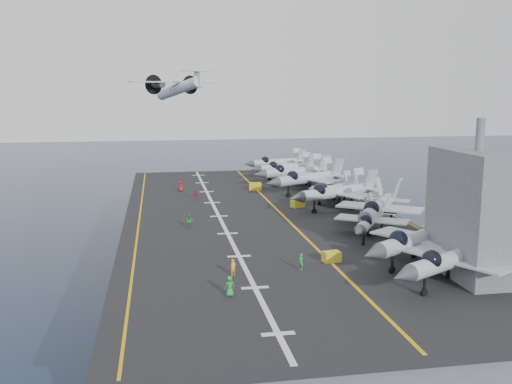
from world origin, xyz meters
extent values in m
plane|color=#142135|center=(0.00, 0.00, 0.00)|extent=(500.00, 500.00, 0.00)
cube|color=#56595E|center=(0.00, 0.00, 5.00)|extent=(36.00, 90.00, 10.00)
cube|color=black|center=(0.00, 0.00, 10.20)|extent=(38.00, 92.00, 0.40)
cube|color=gold|center=(3.00, 0.00, 10.42)|extent=(0.35, 90.00, 0.02)
cube|color=silver|center=(-6.00, 0.00, 10.42)|extent=(0.50, 90.00, 0.02)
cube|color=gold|center=(-17.00, 0.00, 10.42)|extent=(0.25, 90.00, 0.02)
cube|color=gold|center=(18.50, 0.00, 10.42)|extent=(0.25, 90.00, 0.02)
imported|color=#268C33|center=(-8.47, -31.68, 11.30)|extent=(1.17, 0.87, 1.79)
imported|color=yellow|center=(-7.44, -26.17, 11.21)|extent=(1.16, 1.07, 1.61)
imported|color=#268C33|center=(-10.44, -6.16, 11.27)|extent=(1.10, 0.78, 1.74)
imported|color=red|center=(-8.36, 13.04, 11.20)|extent=(1.08, 0.84, 1.60)
imported|color=#B21919|center=(-10.40, 21.46, 11.28)|extent=(1.27, 1.13, 1.76)
imported|color=green|center=(-0.65, -25.62, 11.23)|extent=(1.05, 1.19, 1.65)
camera|label=1|loc=(-14.24, -78.09, 27.83)|focal=40.00mm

